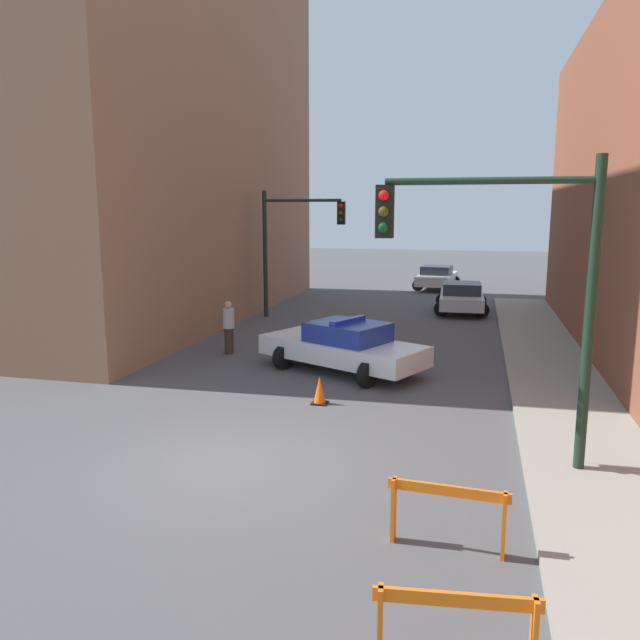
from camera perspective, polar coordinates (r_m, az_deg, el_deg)
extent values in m
plane|color=#4C4C4F|center=(11.44, -8.11, -12.95)|extent=(120.00, 120.00, 0.00)
cube|color=gray|center=(10.89, 24.95, -14.75)|extent=(2.40, 44.00, 0.12)
cube|color=#93664C|center=(28.97, -20.87, 18.08)|extent=(14.00, 20.00, 17.58)
cylinder|color=black|center=(11.09, 23.44, 0.22)|extent=(0.18, 0.18, 5.20)
cylinder|color=black|center=(10.81, 15.16, 12.19)|extent=(3.40, 0.12, 0.12)
cube|color=black|center=(10.91, 5.94, 9.83)|extent=(0.30, 0.22, 0.90)
sphere|color=red|center=(10.76, 5.86, 11.27)|extent=(0.18, 0.18, 0.18)
sphere|color=#4C3D0C|center=(10.76, 5.83, 9.83)|extent=(0.18, 0.18, 0.18)
sphere|color=#0C4219|center=(10.77, 5.80, 8.39)|extent=(0.18, 0.18, 0.18)
cylinder|color=black|center=(25.94, -5.03, 5.97)|extent=(0.18, 0.18, 5.20)
cylinder|color=black|center=(25.40, -1.63, 10.88)|extent=(3.20, 0.12, 0.12)
cube|color=black|center=(25.01, 1.96, 9.74)|extent=(0.30, 0.22, 0.90)
sphere|color=red|center=(24.87, 1.89, 10.36)|extent=(0.18, 0.18, 0.18)
sphere|color=#4C3D0C|center=(24.87, 1.89, 9.74)|extent=(0.18, 0.18, 0.18)
sphere|color=#0C4219|center=(24.87, 1.88, 9.12)|extent=(0.18, 0.18, 0.18)
cube|color=white|center=(17.31, 2.05, -2.76)|extent=(5.04, 3.70, 0.55)
cube|color=navy|center=(17.09, 2.56, -1.11)|extent=(2.48, 2.32, 0.52)
cylinder|color=black|center=(17.66, -3.40, -3.43)|extent=(0.48, 0.69, 0.66)
cylinder|color=black|center=(18.91, 0.12, -2.51)|extent=(0.48, 0.69, 0.66)
cylinder|color=black|center=(15.88, 4.34, -5.00)|extent=(0.48, 0.69, 0.66)
cylinder|color=black|center=(17.25, 7.62, -3.84)|extent=(0.48, 0.69, 0.66)
cube|color=#2633BF|center=(17.03, 2.57, -0.05)|extent=(0.78, 1.33, 0.12)
cube|color=silver|center=(28.00, 12.80, 1.88)|extent=(1.94, 4.36, 0.52)
cube|color=#232833|center=(27.76, 12.85, 2.85)|extent=(1.64, 1.86, 0.48)
cylinder|color=black|center=(29.36, 11.15, 1.80)|extent=(0.63, 0.24, 0.62)
cylinder|color=black|center=(29.38, 14.38, 1.68)|extent=(0.63, 0.24, 0.62)
cylinder|color=black|center=(26.72, 11.03, 0.99)|extent=(0.63, 0.24, 0.62)
cylinder|color=black|center=(26.74, 14.57, 0.86)|extent=(0.63, 0.24, 0.62)
cube|color=silver|center=(35.99, 10.64, 3.74)|extent=(2.18, 4.44, 0.52)
cube|color=#232833|center=(35.77, 10.62, 4.51)|extent=(1.74, 1.94, 0.48)
cylinder|color=black|center=(37.46, 9.68, 3.62)|extent=(0.64, 0.27, 0.62)
cylinder|color=black|center=(37.22, 12.20, 3.49)|extent=(0.64, 0.27, 0.62)
cylinder|color=black|center=(34.85, 8.94, 3.16)|extent=(0.64, 0.27, 0.62)
cylinder|color=black|center=(34.59, 11.65, 3.02)|extent=(0.64, 0.27, 0.62)
cylinder|color=#382D23|center=(19.62, -8.32, -1.91)|extent=(0.35, 0.35, 0.82)
cylinder|color=#B2B2B7|center=(19.49, -8.37, 0.16)|extent=(0.45, 0.45, 0.62)
sphere|color=tan|center=(19.42, -8.40, 1.38)|extent=(0.28, 0.28, 0.22)
cube|color=orange|center=(6.58, 12.43, -23.68)|extent=(1.60, 0.24, 0.14)
cube|color=orange|center=(6.77, 5.51, -26.30)|extent=(0.07, 0.16, 0.90)
cube|color=orange|center=(8.63, 11.66, -15.03)|extent=(1.60, 0.16, 0.14)
cube|color=orange|center=(8.88, 6.74, -16.83)|extent=(0.06, 0.16, 0.90)
cube|color=orange|center=(8.76, 16.47, -17.61)|extent=(0.06, 0.16, 0.90)
cube|color=black|center=(14.62, -0.03, -7.58)|extent=(0.36, 0.36, 0.04)
cone|color=#F2600C|center=(14.53, -0.03, -6.35)|extent=(0.28, 0.28, 0.62)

